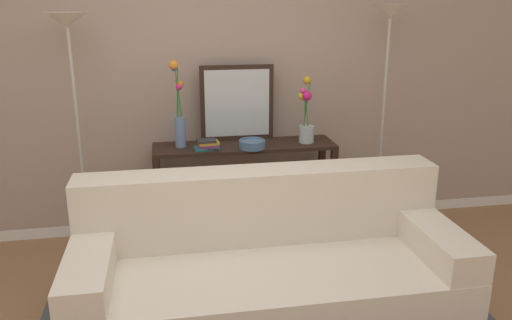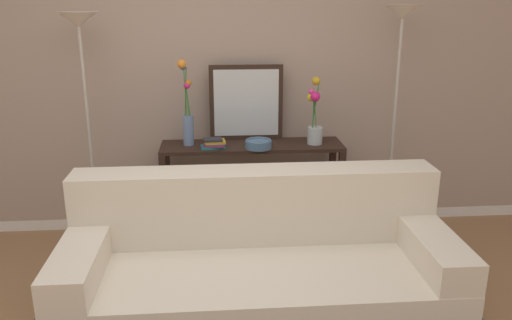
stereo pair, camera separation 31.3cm
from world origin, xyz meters
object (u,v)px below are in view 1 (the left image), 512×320
console_table (245,174)px  fruit_bowl (252,144)px  wall_mirror (237,103)px  book_stack (207,145)px  vase_short_flowers (306,118)px  couch (268,274)px  book_row_under_console (193,235)px  floor_lamp_left (72,70)px  vase_tall_flowers (179,114)px  floor_lamp_right (387,58)px

console_table → fruit_bowl: (0.04, -0.11, 0.27)m
wall_mirror → book_stack: bearing=-138.0°
console_table → vase_short_flowers: 0.65m
wall_mirror → vase_short_flowers: 0.55m
vase_short_flowers → fruit_bowl: size_ratio=2.56×
vase_short_flowers → couch: bearing=-115.0°
book_stack → book_row_under_console: size_ratio=0.65×
floor_lamp_left → vase_tall_flowers: 0.81m
console_table → floor_lamp_left: 1.48m
wall_mirror → book_row_under_console: wall_mirror is taller
vase_tall_flowers → vase_short_flowers: 0.98m
floor_lamp_left → book_stack: (0.92, -0.01, -0.58)m
console_table → floor_lamp_left: size_ratio=0.79×
floor_lamp_right → vase_short_flowers: bearing=175.6°
floor_lamp_left → vase_short_flowers: size_ratio=3.46×
floor_lamp_right → book_row_under_console: size_ratio=6.10×
console_table → floor_lamp_right: bearing=-3.7°
floor_lamp_left → vase_short_flowers: 1.75m
book_row_under_console → fruit_bowl: bearing=-13.6°
couch → fruit_bowl: 1.16m
vase_short_flowers → book_row_under_console: bearing=178.6°
fruit_bowl → vase_tall_flowers: bearing=166.3°
wall_mirror → vase_short_flowers: bearing=-18.7°
console_table → vase_short_flowers: vase_short_flowers is taller
floor_lamp_right → book_stack: bearing=-179.5°
floor_lamp_left → floor_lamp_right: bearing=0.0°
book_row_under_console → wall_mirror: bearing=21.0°
wall_mirror → fruit_bowl: 0.38m
floor_lamp_left → book_stack: floor_lamp_left is taller
wall_mirror → vase_short_flowers: wall_mirror is taller
vase_short_flowers → floor_lamp_right: bearing=-4.4°
vase_short_flowers → book_stack: vase_short_flowers is taller
book_stack → floor_lamp_left: bearing=179.2°
couch → book_row_under_console: (-0.38, 1.15, -0.26)m
wall_mirror → vase_tall_flowers: size_ratio=0.90×
floor_lamp_left → book_row_under_console: 1.56m
floor_lamp_left → book_row_under_console: floor_lamp_left is taller
floor_lamp_left → fruit_bowl: bearing=-2.0°
floor_lamp_left → book_row_under_console: size_ratio=5.95×
floor_lamp_right → wall_mirror: floor_lamp_right is taller
floor_lamp_left → book_stack: size_ratio=9.21×
vase_short_flowers → book_stack: size_ratio=2.66×
vase_tall_flowers → fruit_bowl: vase_tall_flowers is taller
vase_tall_flowers → book_row_under_console: (0.06, -0.02, -0.99)m
vase_tall_flowers → book_stack: vase_tall_flowers is taller
console_table → fruit_bowl: 0.30m
console_table → vase_tall_flowers: bearing=178.1°
console_table → wall_mirror: (-0.03, 0.15, 0.54)m
couch → fruit_bowl: couch is taller
floor_lamp_left → floor_lamp_right: size_ratio=0.97×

